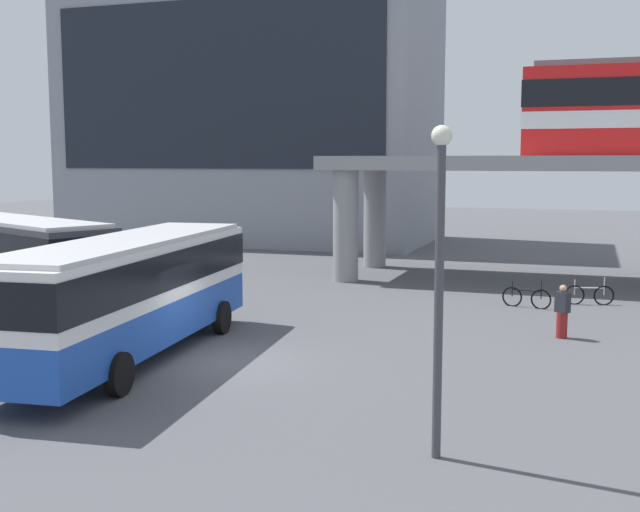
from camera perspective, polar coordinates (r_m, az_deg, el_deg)
The scene contains 8 objects.
ground_plane at distance 30.23m, azimuth 1.43°, elevation -3.10°, with size 120.00×120.00×0.00m, color #515156.
station_building at distance 53.23m, azimuth -4.82°, elevation 10.69°, with size 23.18×11.62×17.57m.
bus_main at distance 21.42m, azimuth -13.52°, elevation -2.05°, with size 3.62×11.24×3.22m.
bus_secondary at distance 30.44m, azimuth -21.50°, elevation 0.27°, with size 11.08×6.96×3.22m.
bicycle_silver at distance 30.63m, azimuth 18.74°, elevation -2.65°, with size 1.76×0.47×1.04m.
bicycle_black at distance 29.38m, azimuth 14.59°, elevation -2.91°, with size 1.76×0.46×1.04m.
pedestrian_by_bike_rack at distance 24.63m, azimuth 16.98°, elevation -3.95°, with size 0.48×0.44×1.59m.
lamp_post at distance 13.85m, azimuth 8.56°, elevation -0.53°, with size 0.36×0.36×5.84m.
Camera 1 is at (8.91, -18.40, 5.25)m, focal length 44.62 mm.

